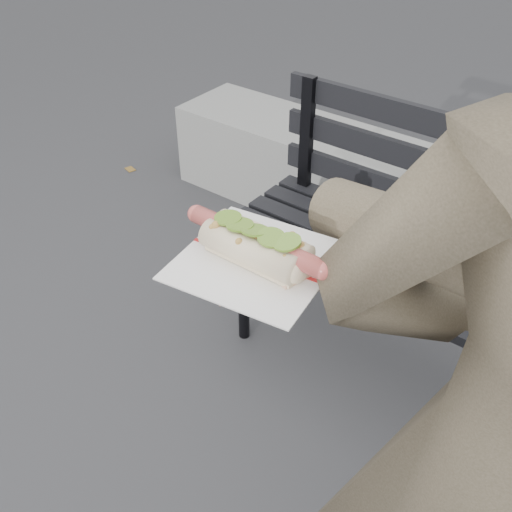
{
  "coord_description": "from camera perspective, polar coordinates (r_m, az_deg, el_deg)",
  "views": [
    {
      "loc": [
        0.34,
        -0.5,
        1.59
      ],
      "look_at": [
        -0.03,
        -0.01,
        1.12
      ],
      "focal_mm": 42.0,
      "sensor_mm": 36.0,
      "label": 1
    }
  ],
  "objects": [
    {
      "name": "park_bench",
      "position": [
        1.85,
        19.71,
        -0.14
      ],
      "size": [
        1.5,
        0.44,
        0.88
      ],
      "color": "black",
      "rests_on": "ground"
    },
    {
      "name": "concrete_block",
      "position": [
        2.9,
        4.1,
        8.71
      ],
      "size": [
        1.2,
        0.4,
        0.4
      ],
      "primitive_type": "cube",
      "color": "slate",
      "rests_on": "ground"
    },
    {
      "name": "held_hotdog",
      "position": [
        0.73,
        15.21,
        -0.48
      ],
      "size": [
        0.62,
        0.32,
        0.2
      ],
      "color": "#423B2C"
    }
  ]
}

